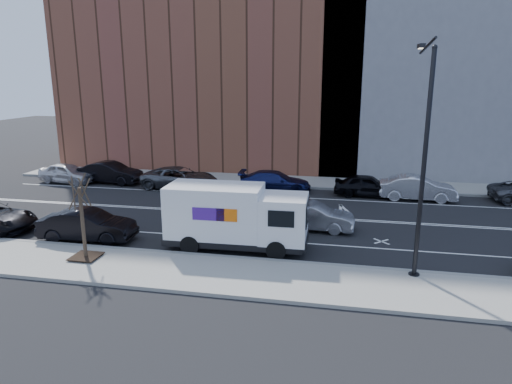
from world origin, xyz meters
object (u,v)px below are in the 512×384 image
at_px(far_parked_a, 67,173).
at_px(far_parked_b, 111,173).
at_px(fedex_van, 235,216).
at_px(driving_sedan, 312,216).

height_order(far_parked_a, far_parked_b, far_parked_b).
distance_m(fedex_van, driving_sedan, 4.93).
bearing_deg(far_parked_a, fedex_van, -116.69).
bearing_deg(far_parked_b, fedex_van, -126.95).
xyz_separation_m(fedex_van, driving_sedan, (3.32, 3.53, -0.86)).
distance_m(far_parked_a, driving_sedan, 20.61).
bearing_deg(driving_sedan, fedex_van, 140.60).
bearing_deg(driving_sedan, far_parked_a, 72.90).
relative_size(fedex_van, far_parked_b, 1.37).
bearing_deg(fedex_van, driving_sedan, 45.43).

